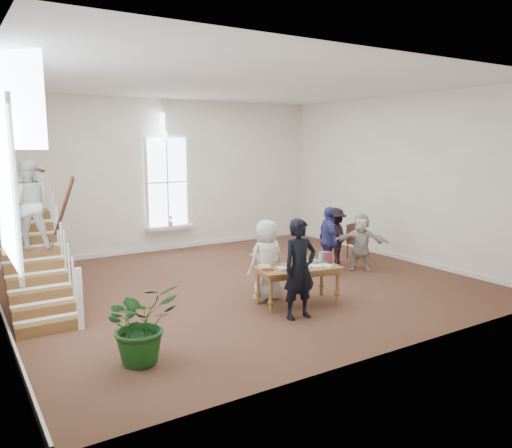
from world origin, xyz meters
TOP-DOWN VIEW (x-y plane):
  - ground at (0.00, 0.00)m, footprint 10.00×10.00m
  - room_shell at (-0.00, 4.39)m, footprint 10.49×10.00m
  - staircase at (-4.34, 0.75)m, footprint 1.10×4.10m
  - library_table at (0.16, -1.86)m, footprint 1.78×1.10m
  - police_officer at (-0.28, -2.51)m, footprint 0.70×0.48m
  - elderly_woman at (-0.18, -1.26)m, footprint 0.83×0.55m
  - person_yellow at (0.12, -0.76)m, footprint 0.78×0.62m
  - woman_cluster_a at (2.27, -0.33)m, footprint 0.69×1.06m
  - woman_cluster_b at (2.87, 0.12)m, footprint 0.94×1.16m
  - woman_cluster_c at (3.17, -0.53)m, footprint 1.29×1.26m
  - floor_plant at (-3.40, -2.80)m, footprint 1.19×1.06m
  - side_chair at (3.98, 0.59)m, footprint 0.52×0.52m

SIDE VIEW (x-z plane):
  - ground at x=0.00m, z-range 0.00..0.00m
  - room_shell at x=0.00m, z-range -4.60..5.40m
  - side_chair at x=3.98m, z-range 0.05..1.02m
  - floor_plant at x=-3.40m, z-range 0.00..1.21m
  - library_table at x=0.16m, z-range 0.27..1.11m
  - woman_cluster_c at x=3.17m, z-range 0.00..1.47m
  - woman_cluster_b at x=2.87m, z-range 0.00..1.56m
  - person_yellow at x=0.12m, z-range 0.00..1.57m
  - elderly_woman at x=-0.18m, z-range 0.00..1.67m
  - woman_cluster_a at x=2.27m, z-range 0.00..1.67m
  - police_officer at x=-0.28m, z-range 0.00..1.87m
  - staircase at x=-4.34m, z-range 0.16..3.08m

